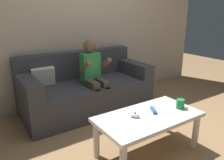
% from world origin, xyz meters
% --- Properties ---
extents(ground_plane, '(9.04, 9.04, 0.00)m').
position_xyz_m(ground_plane, '(0.00, 0.00, 0.00)').
color(ground_plane, olive).
extents(wall_back, '(4.52, 0.05, 2.50)m').
position_xyz_m(wall_back, '(0.00, 1.72, 1.25)').
color(wall_back, '#B2A38E').
rests_on(wall_back, ground).
extents(couch, '(1.73, 0.80, 0.79)m').
position_xyz_m(couch, '(-0.23, 1.33, 0.29)').
color(couch, '#38383D').
rests_on(couch, ground).
extents(person_seated_on_couch, '(0.35, 0.42, 0.99)m').
position_xyz_m(person_seated_on_couch, '(-0.19, 1.15, 0.56)').
color(person_seated_on_couch, '#4C4238').
rests_on(person_seated_on_couch, ground).
extents(coffee_table, '(1.00, 0.52, 0.40)m').
position_xyz_m(coffee_table, '(-0.20, 0.08, 0.34)').
color(coffee_table, beige).
rests_on(coffee_table, ground).
extents(game_remote_blue_near_edge, '(0.10, 0.14, 0.03)m').
position_xyz_m(game_remote_blue_near_edge, '(-0.10, 0.11, 0.42)').
color(game_remote_blue_near_edge, blue).
rests_on(game_remote_blue_near_edge, coffee_table).
extents(nunchuk_white, '(0.09, 0.10, 0.05)m').
position_xyz_m(nunchuk_white, '(-0.34, 0.11, 0.42)').
color(nunchuk_white, white).
rests_on(nunchuk_white, coffee_table).
extents(coffee_mug, '(0.12, 0.08, 0.09)m').
position_xyz_m(coffee_mug, '(0.17, 0.02, 0.45)').
color(coffee_mug, '#1E7F47').
rests_on(coffee_mug, coffee_table).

